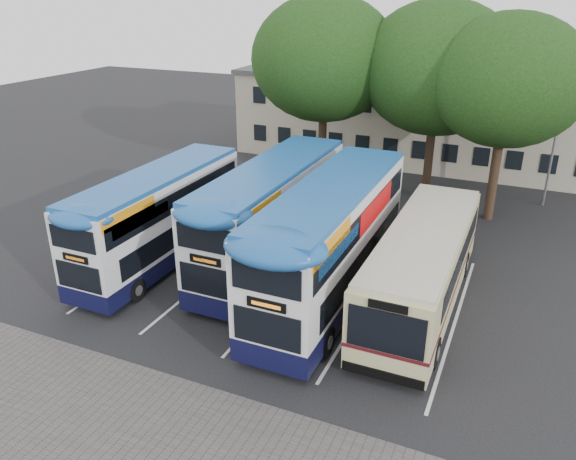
{
  "coord_description": "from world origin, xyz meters",
  "views": [
    {
      "loc": [
        4.82,
        -14.2,
        11.77
      ],
      "look_at": [
        -3.71,
        5.0,
        2.65
      ],
      "focal_mm": 35.0,
      "sensor_mm": 36.0,
      "label": 1
    }
  ],
  "objects_px": {
    "bus_dd_right": "(331,237)",
    "bus_dd_left": "(160,214)",
    "tree_mid": "(438,68)",
    "tree_right": "(508,81)",
    "lamp_post": "(559,119)",
    "bus_dd_mid": "(272,211)",
    "tree_left": "(324,59)",
    "bus_single": "(423,262)"
  },
  "relations": [
    {
      "from": "tree_left",
      "to": "tree_right",
      "type": "relative_size",
      "value": 1.07
    },
    {
      "from": "bus_dd_left",
      "to": "bus_single",
      "type": "height_order",
      "value": "bus_dd_left"
    },
    {
      "from": "bus_single",
      "to": "tree_mid",
      "type": "bearing_deg",
      "value": 100.24
    },
    {
      "from": "tree_mid",
      "to": "bus_dd_right",
      "type": "height_order",
      "value": "tree_mid"
    },
    {
      "from": "tree_right",
      "to": "bus_dd_mid",
      "type": "xyz_separation_m",
      "value": [
        -8.52,
        -9.79,
        -4.87
      ]
    },
    {
      "from": "tree_left",
      "to": "bus_dd_right",
      "type": "height_order",
      "value": "tree_left"
    },
    {
      "from": "tree_mid",
      "to": "bus_dd_right",
      "type": "distance_m",
      "value": 14.42
    },
    {
      "from": "tree_right",
      "to": "bus_dd_right",
      "type": "relative_size",
      "value": 0.93
    },
    {
      "from": "lamp_post",
      "to": "bus_dd_left",
      "type": "distance_m",
      "value": 22.15
    },
    {
      "from": "lamp_post",
      "to": "bus_dd_left",
      "type": "relative_size",
      "value": 0.87
    },
    {
      "from": "bus_dd_right",
      "to": "bus_single",
      "type": "relative_size",
      "value": 1.05
    },
    {
      "from": "lamp_post",
      "to": "bus_dd_left",
      "type": "xyz_separation_m",
      "value": [
        -16.0,
        -15.07,
        -2.71
      ]
    },
    {
      "from": "bus_dd_mid",
      "to": "bus_single",
      "type": "bearing_deg",
      "value": -7.67
    },
    {
      "from": "tree_right",
      "to": "bus_dd_mid",
      "type": "distance_m",
      "value": 13.86
    },
    {
      "from": "tree_left",
      "to": "bus_dd_mid",
      "type": "distance_m",
      "value": 12.29
    },
    {
      "from": "lamp_post",
      "to": "bus_dd_mid",
      "type": "height_order",
      "value": "lamp_post"
    },
    {
      "from": "tree_left",
      "to": "bus_dd_right",
      "type": "xyz_separation_m",
      "value": [
        5.22,
        -12.73,
        -5.25
      ]
    },
    {
      "from": "tree_right",
      "to": "bus_single",
      "type": "xyz_separation_m",
      "value": [
        -1.56,
        -10.73,
        -5.56
      ]
    },
    {
      "from": "tree_mid",
      "to": "bus_dd_left",
      "type": "distance_m",
      "value": 17.33
    },
    {
      "from": "tree_mid",
      "to": "tree_right",
      "type": "bearing_deg",
      "value": -26.02
    },
    {
      "from": "tree_left",
      "to": "tree_mid",
      "type": "distance_m",
      "value": 6.5
    },
    {
      "from": "lamp_post",
      "to": "bus_dd_right",
      "type": "distance_m",
      "value": 17.07
    },
    {
      "from": "bus_dd_left",
      "to": "tree_right",
      "type": "bearing_deg",
      "value": 41.42
    },
    {
      "from": "tree_left",
      "to": "bus_single",
      "type": "xyz_separation_m",
      "value": [
        8.73,
        -11.86,
        -6.04
      ]
    },
    {
      "from": "bus_dd_left",
      "to": "tree_mid",
      "type": "bearing_deg",
      "value": 55.24
    },
    {
      "from": "tree_left",
      "to": "tree_mid",
      "type": "bearing_deg",
      "value": 6.62
    },
    {
      "from": "tree_left",
      "to": "bus_dd_mid",
      "type": "height_order",
      "value": "tree_left"
    },
    {
      "from": "tree_mid",
      "to": "tree_right",
      "type": "height_order",
      "value": "tree_mid"
    },
    {
      "from": "tree_left",
      "to": "bus_single",
      "type": "distance_m",
      "value": 15.91
    },
    {
      "from": "tree_left",
      "to": "lamp_post",
      "type": "bearing_deg",
      "value": 9.81
    },
    {
      "from": "tree_left",
      "to": "bus_dd_right",
      "type": "bearing_deg",
      "value": -67.72
    },
    {
      "from": "lamp_post",
      "to": "tree_right",
      "type": "xyz_separation_m",
      "value": [
        -2.75,
        -3.38,
        2.36
      ]
    },
    {
      "from": "lamp_post",
      "to": "bus_dd_mid",
      "type": "bearing_deg",
      "value": -130.53
    },
    {
      "from": "tree_mid",
      "to": "lamp_post",
      "type": "bearing_deg",
      "value": 12.87
    },
    {
      "from": "tree_mid",
      "to": "bus_dd_left",
      "type": "xyz_separation_m",
      "value": [
        -9.42,
        -13.57,
        -5.26
      ]
    },
    {
      "from": "bus_dd_left",
      "to": "bus_dd_mid",
      "type": "bearing_deg",
      "value": 21.87
    },
    {
      "from": "bus_dd_mid",
      "to": "bus_dd_right",
      "type": "height_order",
      "value": "bus_dd_right"
    },
    {
      "from": "bus_dd_right",
      "to": "bus_dd_left",
      "type": "bearing_deg",
      "value": -179.38
    },
    {
      "from": "tree_right",
      "to": "bus_single",
      "type": "relative_size",
      "value": 0.97
    },
    {
      "from": "bus_dd_right",
      "to": "tree_right",
      "type": "bearing_deg",
      "value": 66.4
    },
    {
      "from": "tree_mid",
      "to": "bus_dd_right",
      "type": "bearing_deg",
      "value": -95.22
    },
    {
      "from": "lamp_post",
      "to": "bus_single",
      "type": "bearing_deg",
      "value": -106.97
    }
  ]
}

